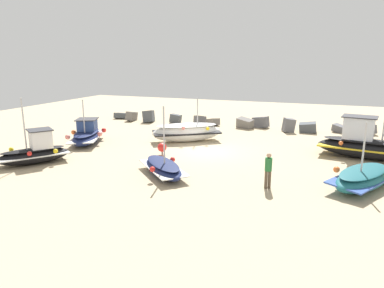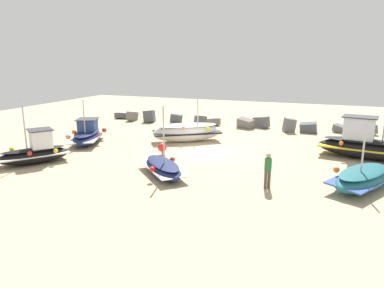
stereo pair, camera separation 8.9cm
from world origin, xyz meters
name	(u,v)px [view 1 (the left image)]	position (x,y,z in m)	size (l,w,h in m)	color
ground_plane	(207,151)	(0.00, 0.00, 0.00)	(54.91, 54.91, 0.00)	tan
fishing_boat_0	(87,135)	(-8.45, -0.95, 0.59)	(3.28, 4.53, 3.13)	navy
fishing_boat_1	(187,132)	(-2.18, 2.04, 0.69)	(4.99, 4.12, 3.10)	white
fishing_boat_2	(163,168)	(-0.53, -5.31, 0.38)	(3.61, 3.56, 3.53)	navy
fishing_boat_3	(363,178)	(8.72, -3.72, 0.47)	(3.38, 4.42, 3.11)	#1E6670
fishing_boat_4	(365,145)	(9.20, 1.80, 0.81)	(5.67, 2.82, 3.73)	black
fishing_boat_5	(35,152)	(-8.11, -6.00, 0.64)	(3.43, 3.99, 3.75)	black
person_walking	(268,168)	(4.70, -5.32, 0.96)	(0.32, 0.32, 1.66)	brown
breakwater_rocks	(244,123)	(0.42, 8.63, 0.39)	(25.43, 2.61, 1.32)	#4C5156
mooring_buoy_0	(162,147)	(-2.26, -1.83, 0.46)	(0.56, 0.56, 0.75)	#3F3F42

